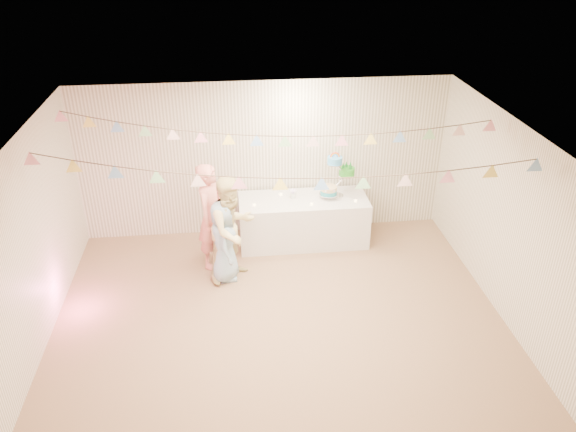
{
  "coord_description": "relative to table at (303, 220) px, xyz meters",
  "views": [
    {
      "loc": [
        -0.55,
        -5.98,
        4.84
      ],
      "look_at": [
        0.2,
        0.8,
        1.15
      ],
      "focal_mm": 35.0,
      "sensor_mm": 36.0,
      "label": 1
    }
  ],
  "objects": [
    {
      "name": "person_adult_b",
      "position": [
        -1.16,
        -0.92,
        0.43
      ],
      "size": [
        1.01,
        0.98,
        1.63
      ],
      "primitive_type": "imported",
      "rotation": [
        0.0,
        0.0,
        0.67
      ],
      "color": "#DDCA88",
      "rests_on": "floor"
    },
    {
      "name": "bunting_front",
      "position": [
        -0.59,
        -2.23,
        1.93
      ],
      "size": [
        5.6,
        0.9,
        0.36
      ],
      "primitive_type": null,
      "color": "#72A5E5",
      "rests_on": "ceiling"
    },
    {
      "name": "tealight_1",
      "position": [
        -0.35,
        0.18,
        0.4
      ],
      "size": [
        0.04,
        0.04,
        0.03
      ],
      "primitive_type": "cylinder",
      "color": "#FFD88C",
      "rests_on": "table"
    },
    {
      "name": "posy",
      "position": [
        -0.16,
        0.05,
        0.44
      ],
      "size": [
        0.14,
        0.14,
        0.16
      ],
      "primitive_type": null,
      "color": "white",
      "rests_on": "table"
    },
    {
      "name": "cake_bottom",
      "position": [
        0.4,
        -0.01,
        0.45
      ],
      "size": [
        0.31,
        0.31,
        0.15
      ],
      "primitive_type": null,
      "color": "teal",
      "rests_on": "cake_stand"
    },
    {
      "name": "left_wall",
      "position": [
        -3.59,
        -2.03,
        0.91
      ],
      "size": [
        5.0,
        5.0,
        0.0
      ],
      "primitive_type": "plane",
      "color": "silver",
      "rests_on": "ground"
    },
    {
      "name": "back_wall",
      "position": [
        -0.59,
        0.47,
        0.91
      ],
      "size": [
        6.0,
        6.0,
        0.0
      ],
      "primitive_type": "plane",
      "color": "silver",
      "rests_on": "ground"
    },
    {
      "name": "person_child",
      "position": [
        -1.3,
        -0.94,
        0.24
      ],
      "size": [
        0.44,
        0.64,
        1.27
      ],
      "primitive_type": "imported",
      "rotation": [
        0.0,
        0.0,
        1.63
      ],
      "color": "#8EB0C9",
      "rests_on": "floor"
    },
    {
      "name": "ceiling",
      "position": [
        -0.59,
        -2.03,
        2.21
      ],
      "size": [
        6.0,
        6.0,
        0.0
      ],
      "primitive_type": "plane",
      "color": "silver",
      "rests_on": "ground"
    },
    {
      "name": "front_wall",
      "position": [
        -0.59,
        -4.53,
        0.91
      ],
      "size": [
        6.0,
        6.0,
        0.0
      ],
      "primitive_type": "plane",
      "color": "silver",
      "rests_on": "ground"
    },
    {
      "name": "person_adult_a",
      "position": [
        -1.46,
        -0.54,
        0.45
      ],
      "size": [
        0.63,
        0.73,
        1.68
      ],
      "primitive_type": "imported",
      "rotation": [
        0.0,
        0.0,
        1.13
      ],
      "color": "#DE8074",
      "rests_on": "floor"
    },
    {
      "name": "tealight_0",
      "position": [
        -0.8,
        -0.15,
        0.4
      ],
      "size": [
        0.04,
        0.04,
        0.03
      ],
      "primitive_type": "cylinder",
      "color": "#FFD88C",
      "rests_on": "table"
    },
    {
      "name": "platter",
      "position": [
        -0.56,
        -0.05,
        0.37
      ],
      "size": [
        0.36,
        0.36,
        0.02
      ],
      "primitive_type": "cylinder",
      "color": "white",
      "rests_on": "table"
    },
    {
      "name": "tealight_4",
      "position": [
        0.82,
        -0.18,
        0.4
      ],
      "size": [
        0.04,
        0.04,
        0.03
      ],
      "primitive_type": "cylinder",
      "color": "#FFD88C",
      "rests_on": "table"
    },
    {
      "name": "table",
      "position": [
        0.0,
        0.0,
        0.0
      ],
      "size": [
        2.08,
        0.83,
        0.78
      ],
      "primitive_type": "cube",
      "color": "silver",
      "rests_on": "floor"
    },
    {
      "name": "floor",
      "position": [
        -0.59,
        -2.03,
        -0.39
      ],
      "size": [
        6.0,
        6.0,
        0.0
      ],
      "primitive_type": "plane",
      "color": "#805F45",
      "rests_on": "ground"
    },
    {
      "name": "tealight_2",
      "position": [
        0.1,
        -0.22,
        0.4
      ],
      "size": [
        0.04,
        0.04,
        0.03
      ],
      "primitive_type": "cylinder",
      "color": "#FFD88C",
      "rests_on": "table"
    },
    {
      "name": "right_wall",
      "position": [
        2.41,
        -2.03,
        0.91
      ],
      "size": [
        5.0,
        5.0,
        0.0
      ],
      "primitive_type": "plane",
      "color": "silver",
      "rests_on": "ground"
    },
    {
      "name": "tealight_3",
      "position": [
        0.35,
        0.22,
        0.4
      ],
      "size": [
        0.04,
        0.04,
        0.03
      ],
      "primitive_type": "cylinder",
      "color": "#FFD88C",
      "rests_on": "table"
    },
    {
      "name": "cake_stand",
      "position": [
        0.55,
        0.05,
        0.72
      ],
      "size": [
        0.64,
        0.38,
        0.72
      ],
      "primitive_type": null,
      "color": "silver",
      "rests_on": "table"
    },
    {
      "name": "cake_top_tier",
      "position": [
        0.49,
        0.02,
        0.99
      ],
      "size": [
        0.25,
        0.25,
        0.19
      ],
      "primitive_type": null,
      "color": "#3F90C7",
      "rests_on": "cake_stand"
    },
    {
      "name": "bunting_back",
      "position": [
        -0.59,
        -0.93,
        1.96
      ],
      "size": [
        5.6,
        1.1,
        0.4
      ],
      "primitive_type": null,
      "color": "pink",
      "rests_on": "ceiling"
    },
    {
      "name": "cake_middle",
      "position": [
        0.73,
        0.14,
        0.72
      ],
      "size": [
        0.27,
        0.27,
        0.22
      ],
      "primitive_type": null,
      "color": "#248C1E",
      "rests_on": "cake_stand"
    }
  ]
}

